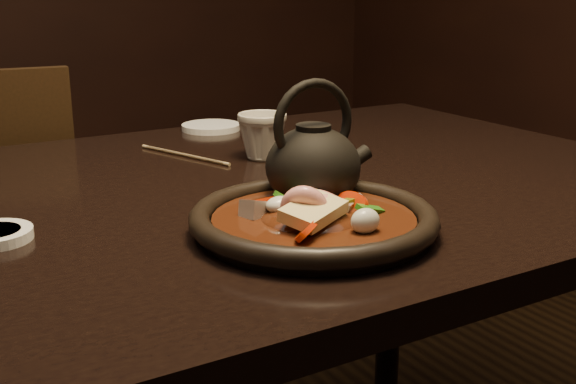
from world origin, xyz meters
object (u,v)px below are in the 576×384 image
plate (314,220)px  teapot (314,162)px  table (166,247)px  tea_cup (262,134)px

plate → teapot: bearing=57.5°
table → tea_cup: 0.28m
table → tea_cup: size_ratio=19.18×
teapot → tea_cup: bearing=75.5°
table → teapot: 0.26m
table → tea_cup: (0.23, 0.12, 0.12)m
table → plate: bearing=-67.2°
table → tea_cup: tea_cup is taller
plate → tea_cup: tea_cup is taller
plate → teapot: 0.10m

